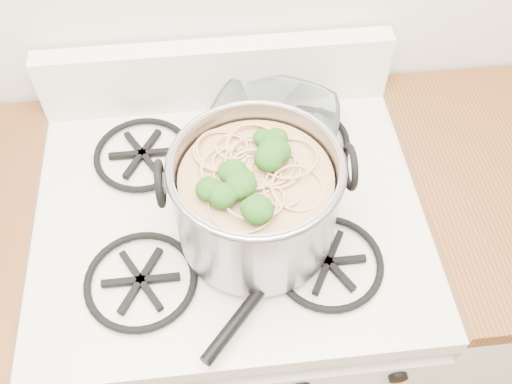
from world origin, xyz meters
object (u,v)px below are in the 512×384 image
object	(u,v)px
stock_pot	(256,199)
glass_bowl	(272,136)
gas_range	(236,311)
spatula	(292,249)

from	to	relation	value
stock_pot	glass_bowl	bearing A→B (deg)	74.92
gas_range	spatula	world-z (taller)	spatula
gas_range	glass_bowl	xyz separation A→B (m)	(0.10, 0.15, 0.50)
stock_pot	spatula	distance (m)	0.12
spatula	gas_range	bearing A→B (deg)	171.48
stock_pot	spatula	world-z (taller)	stock_pot
gas_range	glass_bowl	bearing A→B (deg)	55.32
stock_pot	glass_bowl	distance (m)	0.24
gas_range	stock_pot	bearing A→B (deg)	-55.30
gas_range	spatula	bearing A→B (deg)	-50.00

